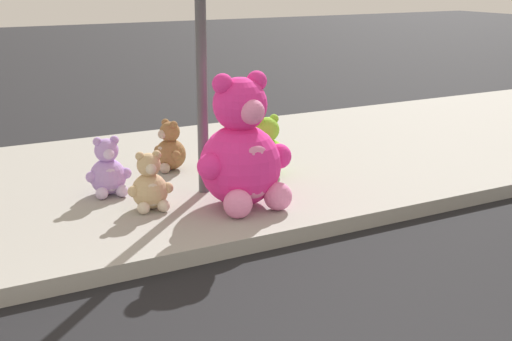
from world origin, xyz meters
TOP-DOWN VIEW (x-y plane):
  - sidewalk at (0.00, 5.20)m, footprint 28.00×4.40m
  - sign_pole at (1.00, 4.40)m, footprint 0.56×0.11m
  - plush_pink_large at (1.14, 3.81)m, footprint 1.00×0.88m
  - plush_tan at (0.31, 4.15)m, footprint 0.44×0.40m
  - plush_brown at (1.01, 5.35)m, footprint 0.41×0.44m
  - plush_lavender at (0.11, 4.78)m, footprint 0.47×0.42m
  - plush_lime at (1.88, 4.64)m, footprint 0.52×0.47m

SIDE VIEW (x-z plane):
  - sidewalk at x=0.00m, z-range 0.00..0.15m
  - plush_tan at x=0.31m, z-range 0.09..0.66m
  - plush_brown at x=1.01m, z-range 0.09..0.67m
  - plush_lavender at x=0.11m, z-range 0.09..0.69m
  - plush_lime at x=1.88m, z-range 0.08..0.76m
  - plush_pink_large at x=1.14m, z-range 0.02..1.32m
  - sign_pole at x=1.00m, z-range 0.25..3.45m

